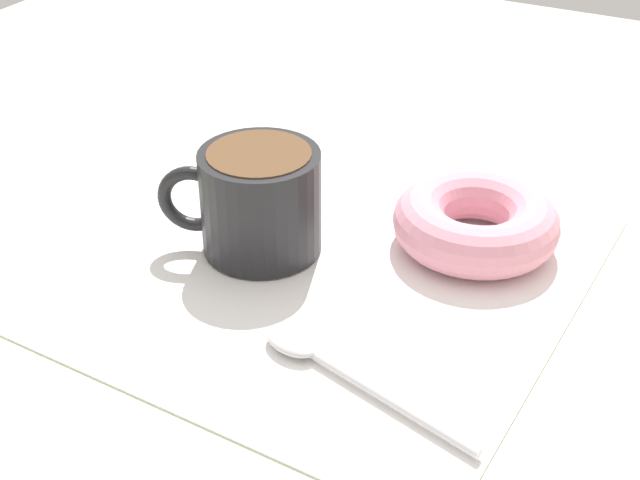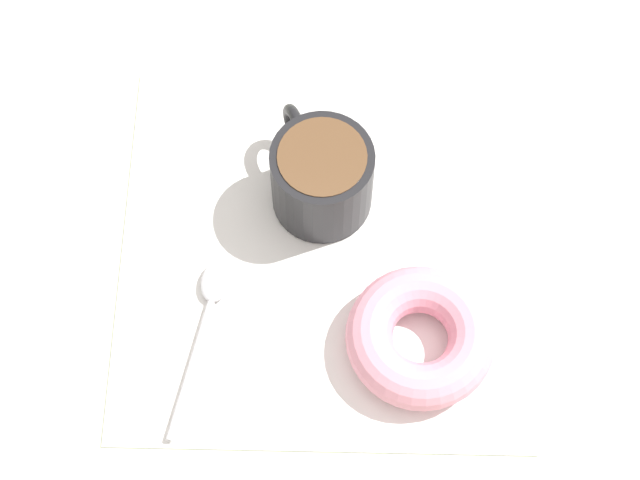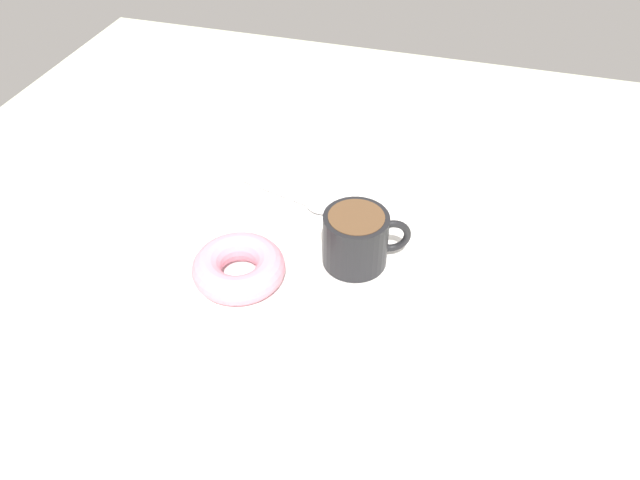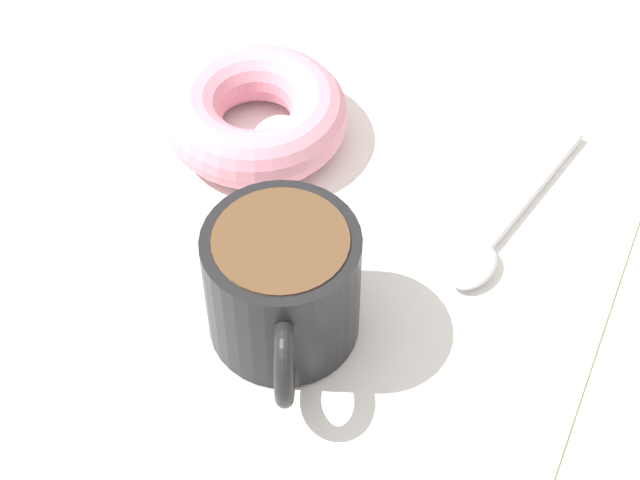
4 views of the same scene
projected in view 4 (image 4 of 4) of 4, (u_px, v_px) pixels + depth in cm
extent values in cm
cube|color=beige|center=(331.00, 244.00, 61.58)|extent=(120.00, 120.00, 2.00)
cube|color=white|center=(320.00, 265.00, 59.16)|extent=(32.91, 32.91, 0.30)
cylinder|color=black|center=(288.00, 286.00, 53.69)|extent=(7.90, 7.90, 6.94)
cylinder|color=brown|center=(286.00, 245.00, 51.17)|extent=(6.70, 6.70, 0.60)
torus|color=black|center=(285.00, 358.00, 50.92)|extent=(2.53, 4.80, 4.79)
torus|color=pink|center=(256.00, 115.00, 64.05)|extent=(11.07, 11.07, 3.50)
ellipsoid|color=silver|center=(473.00, 265.00, 58.38)|extent=(3.25, 4.10, 0.90)
cylinder|color=silver|center=(533.00, 192.00, 62.05)|extent=(3.51, 11.22, 0.56)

